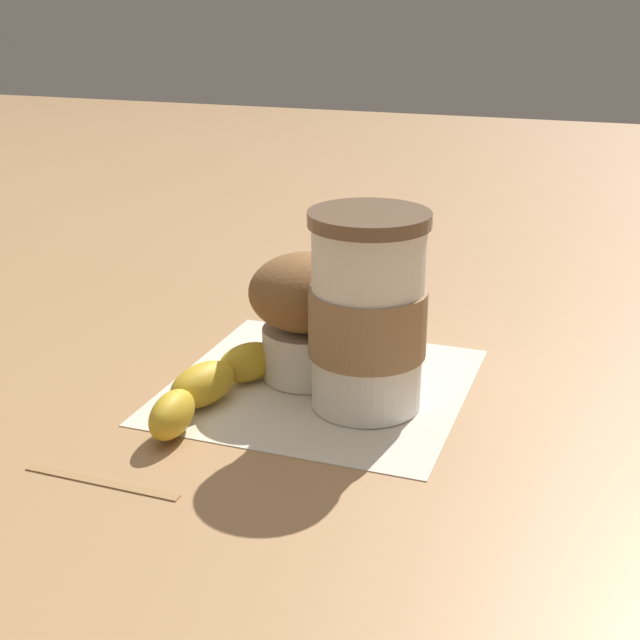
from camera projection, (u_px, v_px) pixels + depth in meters
ground_plane at (320, 386)px, 0.70m from camera, size 3.00×3.00×0.00m
paper_napkin at (320, 385)px, 0.70m from camera, size 0.23×0.23×0.00m
coffee_cup at (368, 314)px, 0.64m from camera, size 0.09×0.09×0.15m
muffin at (306, 310)px, 0.69m from camera, size 0.09×0.09×0.10m
banana at (209, 386)px, 0.66m from camera, size 0.07×0.15×0.03m
wooden_stirrer at (101, 482)px, 0.56m from camera, size 0.11×0.01×0.00m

